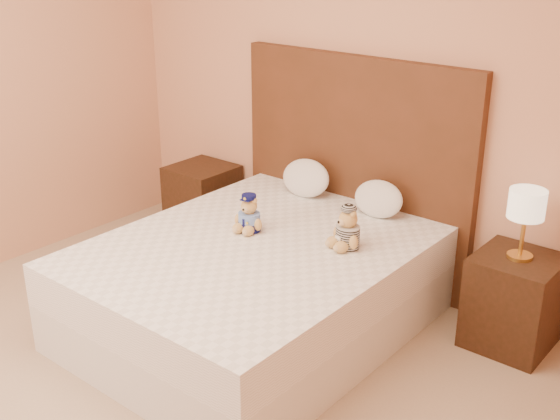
% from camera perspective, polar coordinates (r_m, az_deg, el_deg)
% --- Properties ---
extents(room_walls, '(4.04, 4.52, 2.72)m').
position_cam_1_polar(room_walls, '(3.20, -11.47, 13.65)').
color(room_walls, tan).
rests_on(room_walls, ground).
extents(bed, '(1.60, 2.00, 0.55)m').
position_cam_1_polar(bed, '(4.18, -2.01, -6.22)').
color(bed, white).
rests_on(bed, ground).
extents(headboard, '(1.75, 0.08, 1.50)m').
position_cam_1_polar(headboard, '(4.73, 6.04, 3.39)').
color(headboard, '#512B18').
rests_on(headboard, ground).
extents(nightstand_left, '(0.45, 0.45, 0.55)m').
position_cam_1_polar(nightstand_left, '(5.49, -6.29, 0.79)').
color(nightstand_left, '#381E12').
rests_on(nightstand_left, ground).
extents(nightstand_right, '(0.45, 0.45, 0.55)m').
position_cam_1_polar(nightstand_right, '(4.23, 18.43, -7.04)').
color(nightstand_right, '#381E12').
rests_on(nightstand_right, ground).
extents(lamp, '(0.20, 0.20, 0.40)m').
position_cam_1_polar(lamp, '(4.00, 19.40, 0.19)').
color(lamp, gold).
rests_on(lamp, nightstand_right).
extents(teddy_police, '(0.22, 0.21, 0.23)m').
position_cam_1_polar(teddy_police, '(4.19, -2.52, -0.24)').
color(teddy_police, '#BB8C48').
rests_on(teddy_police, bed).
extents(teddy_prisoner, '(0.28, 0.27, 0.24)m').
position_cam_1_polar(teddy_prisoner, '(3.98, 5.54, -1.45)').
color(teddy_prisoner, '#BB8C48').
rests_on(teddy_prisoner, bed).
extents(pillow_left, '(0.37, 0.24, 0.26)m').
position_cam_1_polar(pillow_left, '(4.76, 2.11, 2.75)').
color(pillow_left, white).
rests_on(pillow_left, bed).
extents(pillow_right, '(0.34, 0.22, 0.24)m').
position_cam_1_polar(pillow_right, '(4.46, 8.01, 1.03)').
color(pillow_right, white).
rests_on(pillow_right, bed).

